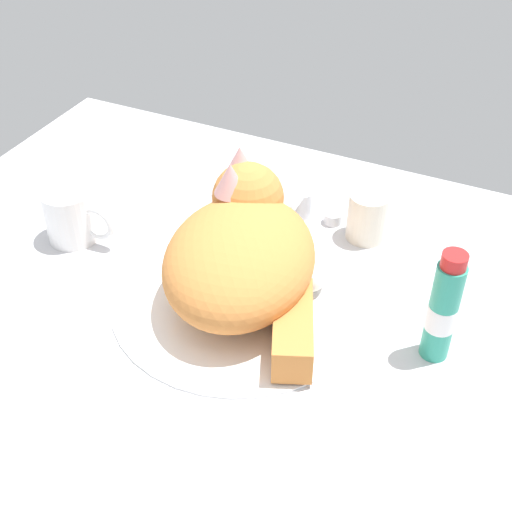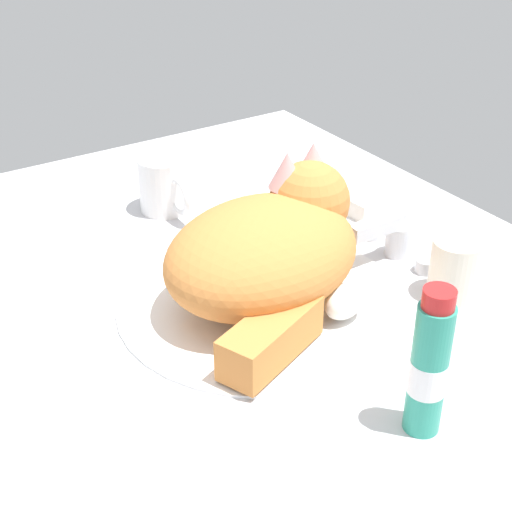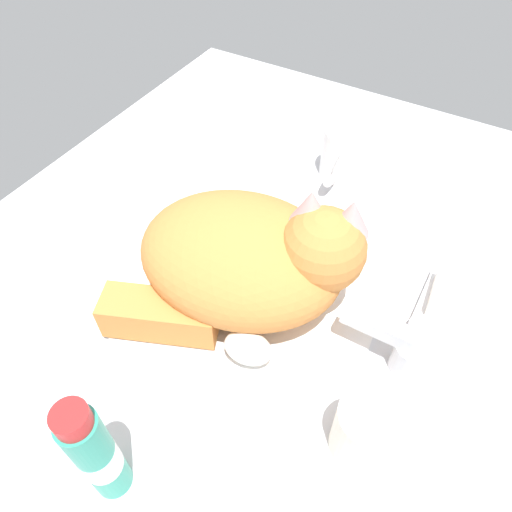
{
  "view_description": "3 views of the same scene",
  "coord_description": "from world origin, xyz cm",
  "views": [
    {
      "loc": [
        31.22,
        -61.64,
        63.2
      ],
      "look_at": [
        1.91,
        0.93,
        7.37
      ],
      "focal_mm": 48.36,
      "sensor_mm": 36.0,
      "label": 1
    },
    {
      "loc": [
        63.4,
        -41.72,
        51.14
      ],
      "look_at": [
        -1.6,
        0.2,
        5.74
      ],
      "focal_mm": 53.17,
      "sensor_mm": 36.0,
      "label": 2
    },
    {
      "loc": [
        31.65,
        20.38,
        49.81
      ],
      "look_at": [
        -0.64,
        1.74,
        7.27
      ],
      "focal_mm": 33.59,
      "sensor_mm": 36.0,
      "label": 3
    }
  ],
  "objects": [
    {
      "name": "rinse_cup",
      "position": [
        11.0,
        20.53,
        3.76
      ],
      "size": [
        6.03,
        6.03,
        7.52
      ],
      "color": "silver",
      "rests_on": "ground_plane"
    },
    {
      "name": "coffee_mug",
      "position": [
        -28.44,
        1.68,
        4.12
      ],
      "size": [
        11.45,
        7.44,
        8.24
      ],
      "color": "white",
      "rests_on": "ground_plane"
    },
    {
      "name": "soap_bar",
      "position": [
        -10.58,
        23.62,
        2.55
      ],
      "size": [
        6.92,
        5.14,
        2.69
      ],
      "primitive_type": "cube",
      "rotation": [
        0.0,
        0.0,
        0.08
      ],
      "color": "white",
      "rests_on": "soap_dish"
    },
    {
      "name": "soap_dish",
      "position": [
        -10.58,
        23.62,
        0.6
      ],
      "size": [
        9.0,
        6.4,
        1.2
      ],
      "primitive_type": "cube",
      "color": "white",
      "rests_on": "ground_plane"
    },
    {
      "name": "faucet",
      "position": [
        0.0,
        20.57,
        2.76
      ],
      "size": [
        13.4,
        10.01,
        6.35
      ],
      "color": "silver",
      "rests_on": "ground_plane"
    },
    {
      "name": "ground_plane",
      "position": [
        0.0,
        0.0,
        -1.5
      ],
      "size": [
        110.0,
        82.5,
        3.0
      ],
      "primitive_type": "cube",
      "color": "silver"
    },
    {
      "name": "sink_basin",
      "position": [
        0.0,
        0.0,
        0.34
      ],
      "size": [
        34.91,
        34.91,
        0.68
      ],
      "primitive_type": "cylinder",
      "color": "white",
      "rests_on": "ground_plane"
    },
    {
      "name": "toothpaste_bottle",
      "position": [
        26.11,
        1.19,
        7.35
      ],
      "size": [
        3.59,
        3.59,
        15.69
      ],
      "color": "teal",
      "rests_on": "ground_plane"
    },
    {
      "name": "cat",
      "position": [
        -0.08,
        1.4,
        7.2
      ],
      "size": [
        26.26,
        28.64,
        15.88
      ],
      "color": "#D17F3D",
      "rests_on": "sink_basin"
    }
  ]
}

